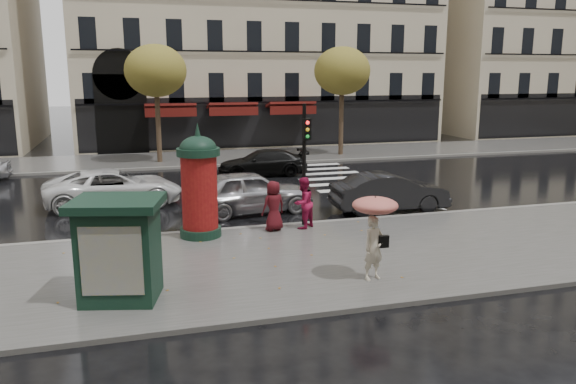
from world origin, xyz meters
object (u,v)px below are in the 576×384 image
object	(u,v)px
man_burgundy	(274,206)
car_white	(114,188)
car_darkgrey	(390,192)
car_black	(263,163)
woman_red	(303,203)
car_silver	(249,192)
morris_column	(199,183)
woman_umbrella	(375,224)
newsstand	(119,248)
traffic_light	(305,153)

from	to	relation	value
man_burgundy	car_white	bearing A→B (deg)	-64.50
car_white	car_darkgrey	bearing A→B (deg)	-114.52
car_darkgrey	car_black	xyz separation A→B (m)	(-2.84, 8.55, -0.07)
woman_red	car_silver	distance (m)	3.14
morris_column	car_black	xyz separation A→B (m)	(4.42, 10.35, -1.15)
woman_umbrella	newsstand	world-z (taller)	newsstand
woman_red	car_darkgrey	bearing A→B (deg)	166.24
newsstand	car_black	distance (m)	16.30
newsstand	car_white	size ratio (longest dim) A/B	0.44
woman_red	morris_column	size ratio (longest dim) A/B	0.48
newsstand	car_white	bearing A→B (deg)	91.93
woman_umbrella	car_white	distance (m)	12.11
woman_umbrella	traffic_light	distance (m)	5.31
car_silver	newsstand	bearing A→B (deg)	141.84
woman_umbrella	woman_red	distance (m)	4.92
woman_umbrella	newsstand	bearing A→B (deg)	176.00
man_burgundy	car_white	xyz separation A→B (m)	(-4.98, 5.46, -0.21)
morris_column	man_burgundy	bearing A→B (deg)	0.00
woman_red	traffic_light	distance (m)	1.62
car_black	woman_umbrella	bearing A→B (deg)	0.99
morris_column	woman_umbrella	bearing A→B (deg)	-53.71
woman_umbrella	car_darkgrey	bearing A→B (deg)	61.19
newsstand	car_white	xyz separation A→B (m)	(-0.33, 9.93, -0.58)
woman_red	car_darkgrey	world-z (taller)	woman_red
morris_column	car_black	world-z (taller)	morris_column
woman_umbrella	car_silver	bearing A→B (deg)	100.34
woman_umbrella	traffic_light	xyz separation A→B (m)	(-0.12, 5.21, 1.02)
car_darkgrey	morris_column	bearing A→B (deg)	106.16
woman_red	morris_column	xyz separation A→B (m)	(-3.32, 0.00, 0.84)
traffic_light	woman_red	bearing A→B (deg)	-115.57
morris_column	traffic_light	world-z (taller)	traffic_light
traffic_light	car_black	world-z (taller)	traffic_light
woman_umbrella	car_black	world-z (taller)	woman_umbrella
morris_column	car_silver	size ratio (longest dim) A/B	0.75
woman_red	car_white	world-z (taller)	woman_red
morris_column	car_silver	world-z (taller)	morris_column
car_darkgrey	car_white	world-z (taller)	car_white
man_burgundy	morris_column	size ratio (longest dim) A/B	0.46
morris_column	car_white	xyz separation A→B (m)	(-2.65, 5.46, -1.08)
morris_column	car_black	bearing A→B (deg)	66.89
morris_column	car_silver	bearing A→B (deg)	53.46
traffic_light	car_white	xyz separation A→B (m)	(-6.12, 5.14, -1.82)
woman_red	car_silver	bearing A→B (deg)	-106.73
car_silver	car_darkgrey	size ratio (longest dim) A/B	1.08
woman_umbrella	morris_column	size ratio (longest dim) A/B	0.60
woman_red	morris_column	world-z (taller)	morris_column
newsstand	car_darkgrey	xyz separation A→B (m)	(9.58, 6.27, -0.58)
morris_column	traffic_light	distance (m)	3.56
traffic_light	car_darkgrey	xyz separation A→B (m)	(3.79, 1.48, -1.82)
woman_umbrella	woman_red	xyz separation A→B (m)	(-0.27, 4.88, -0.56)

